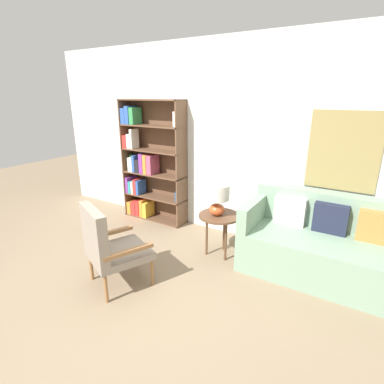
% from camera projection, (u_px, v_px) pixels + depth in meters
% --- Properties ---
extents(ground_plane, '(14.00, 14.00, 0.00)m').
position_uv_depth(ground_plane, '(132.00, 306.00, 2.94)').
color(ground_plane, '#847056').
extents(wall_back, '(6.40, 0.08, 2.70)m').
position_uv_depth(wall_back, '(227.00, 142.00, 4.15)').
color(wall_back, silver).
rests_on(wall_back, ground_plane).
extents(bookshelf, '(1.09, 0.30, 1.91)m').
position_uv_depth(bookshelf, '(147.00, 166.00, 4.80)').
color(bookshelf, brown).
rests_on(bookshelf, ground_plane).
extents(armchair, '(0.74, 0.76, 0.92)m').
position_uv_depth(armchair, '(108.00, 244.00, 3.09)').
color(armchair, olive).
rests_on(armchair, ground_plane).
extents(couch, '(1.77, 0.86, 0.90)m').
position_uv_depth(couch, '(325.00, 246.00, 3.37)').
color(couch, gray).
rests_on(couch, ground_plane).
extents(side_table, '(0.51, 0.51, 0.55)m').
position_uv_depth(side_table, '(219.00, 219.00, 3.73)').
color(side_table, brown).
rests_on(side_table, ground_plane).
extents(table_lamp, '(0.29, 0.29, 0.40)m').
position_uv_depth(table_lamp, '(217.00, 196.00, 3.63)').
color(table_lamp, '#C65128').
rests_on(table_lamp, side_table).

